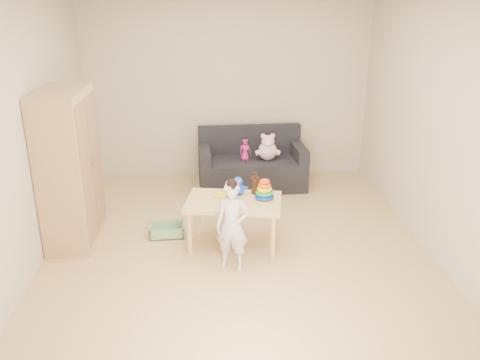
{
  "coord_description": "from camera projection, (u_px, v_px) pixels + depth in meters",
  "views": [
    {
      "loc": [
        -0.28,
        -4.9,
        2.61
      ],
      "look_at": [
        0.05,
        0.25,
        0.65
      ],
      "focal_mm": 38.0,
      "sensor_mm": 36.0,
      "label": 1
    }
  ],
  "objects": [
    {
      "name": "toddler",
      "position": [
        232.0,
        227.0,
        4.91
      ],
      "size": [
        0.38,
        0.3,
        0.89
      ],
      "primitive_type": "imported",
      "rotation": [
        0.0,
        0.0,
        -0.29
      ],
      "color": "silver",
      "rests_on": "ground"
    },
    {
      "name": "wardrobe",
      "position": [
        69.0,
        168.0,
        5.35
      ],
      "size": [
        0.46,
        0.92,
        1.65
      ],
      "primitive_type": "cube",
      "color": "tan",
      "rests_on": "ground"
    },
    {
      "name": "play_table",
      "position": [
        234.0,
        223.0,
        5.42
      ],
      "size": [
        1.08,
        0.78,
        0.52
      ],
      "primitive_type": "cube",
      "rotation": [
        0.0,
        0.0,
        -0.16
      ],
      "color": "#DBBD78",
      "rests_on": "ground"
    },
    {
      "name": "storage_bin",
      "position": [
        167.0,
        230.0,
        5.7
      ],
      "size": [
        0.39,
        0.3,
        0.12
      ],
      "primitive_type": null,
      "rotation": [
        0.0,
        0.0,
        0.04
      ],
      "color": "#7AA879",
      "rests_on": "ground"
    },
    {
      "name": "ring_stacker",
      "position": [
        264.0,
        192.0,
        5.28
      ],
      "size": [
        0.2,
        0.2,
        0.23
      ],
      "color": "yellow",
      "rests_on": "play_table"
    },
    {
      "name": "wooden_figure",
      "position": [
        227.0,
        196.0,
        5.3
      ],
      "size": [
        0.05,
        0.04,
        0.1
      ],
      "primitive_type": null,
      "rotation": [
        0.0,
        0.0,
        -0.39
      ],
      "color": "brown",
      "rests_on": "play_table"
    },
    {
      "name": "blue_plush",
      "position": [
        238.0,
        186.0,
        5.43
      ],
      "size": [
        0.21,
        0.18,
        0.21
      ],
      "primitive_type": null,
      "rotation": [
        0.0,
        0.0,
        -0.28
      ],
      "color": "#1C46FF",
      "rests_on": "play_table"
    },
    {
      "name": "brown_bottle",
      "position": [
        255.0,
        185.0,
        5.47
      ],
      "size": [
        0.08,
        0.08,
        0.24
      ],
      "color": "black",
      "rests_on": "play_table"
    },
    {
      "name": "pink_bear",
      "position": [
        268.0,
        149.0,
        6.89
      ],
      "size": [
        0.3,
        0.27,
        0.31
      ],
      "primitive_type": null,
      "rotation": [
        0.0,
        0.0,
        -0.14
      ],
      "color": "#F9B8CC",
      "rests_on": "sofa"
    },
    {
      "name": "yellow_book",
      "position": [
        223.0,
        195.0,
        5.43
      ],
      "size": [
        0.24,
        0.24,
        0.01
      ],
      "primitive_type": "cube",
      "rotation": [
        0.0,
        0.0,
        -0.43
      ],
      "color": "yellow",
      "rests_on": "play_table"
    },
    {
      "name": "doll",
      "position": [
        245.0,
        150.0,
        6.84
      ],
      "size": [
        0.17,
        0.13,
        0.3
      ],
      "primitive_type": "imported",
      "rotation": [
        0.0,
        0.0,
        0.16
      ],
      "color": "#B5216F",
      "rests_on": "sofa"
    },
    {
      "name": "sofa",
      "position": [
        252.0,
        173.0,
        7.04
      ],
      "size": [
        1.48,
        0.79,
        0.41
      ],
      "primitive_type": "cube",
      "rotation": [
        0.0,
        0.0,
        0.05
      ],
      "color": "black",
      "rests_on": "ground"
    },
    {
      "name": "room",
      "position": [
        237.0,
        128.0,
        5.05
      ],
      "size": [
        4.5,
        4.5,
        4.5
      ],
      "color": "tan",
      "rests_on": "ground"
    }
  ]
}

